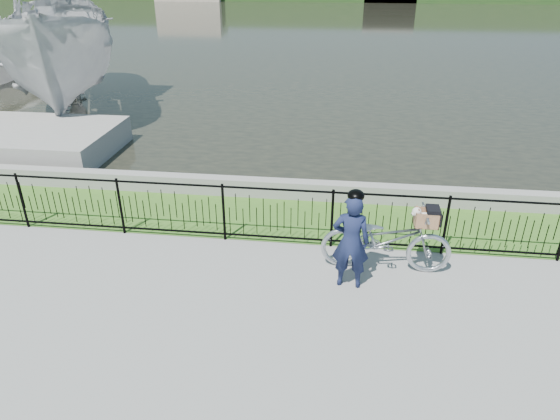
# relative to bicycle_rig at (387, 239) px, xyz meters

# --- Properties ---
(ground) EXTENTS (120.00, 120.00, 0.00)m
(ground) POSITION_rel_bicycle_rig_xyz_m (-1.93, -0.98, -0.58)
(ground) COLOR gray
(ground) RESTS_ON ground
(grass_strip) EXTENTS (60.00, 2.00, 0.01)m
(grass_strip) POSITION_rel_bicycle_rig_xyz_m (-1.93, 1.62, -0.57)
(grass_strip) COLOR #3F6E22
(grass_strip) RESTS_ON ground
(water) EXTENTS (120.00, 120.00, 0.00)m
(water) POSITION_rel_bicycle_rig_xyz_m (-1.93, 32.02, -0.58)
(water) COLOR black
(water) RESTS_ON ground
(quay_wall) EXTENTS (60.00, 0.30, 0.40)m
(quay_wall) POSITION_rel_bicycle_rig_xyz_m (-1.93, 2.62, -0.38)
(quay_wall) COLOR gray
(quay_wall) RESTS_ON ground
(fence) EXTENTS (14.00, 0.06, 1.15)m
(fence) POSITION_rel_bicycle_rig_xyz_m (-1.93, 0.62, -0.00)
(fence) COLOR black
(fence) RESTS_ON ground
(bicycle_rig) EXTENTS (2.17, 0.76, 1.23)m
(bicycle_rig) POSITION_rel_bicycle_rig_xyz_m (0.00, 0.00, 0.00)
(bicycle_rig) COLOR #ACB1B9
(bicycle_rig) RESTS_ON ground
(cyclist) EXTENTS (0.61, 0.42, 1.69)m
(cyclist) POSITION_rel_bicycle_rig_xyz_m (-0.61, -0.56, 0.26)
(cyclist) COLOR #161E3E
(cyclist) RESTS_ON ground
(boat_near) EXTENTS (7.23, 10.25, 5.51)m
(boat_near) POSITION_rel_bicycle_rig_xyz_m (-10.33, 8.94, 1.40)
(boat_near) COLOR #B4B4B4
(boat_near) RESTS_ON water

